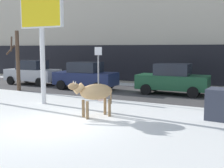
# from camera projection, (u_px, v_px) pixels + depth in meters

# --- Properties ---
(ground_plane) EXTENTS (120.00, 120.00, 0.00)m
(ground_plane) POSITION_uv_depth(u_px,v_px,m) (53.00, 125.00, 10.65)
(ground_plane) COLOR white
(road_strip) EXTENTS (60.00, 5.60, 0.01)m
(road_strip) POSITION_uv_depth(u_px,v_px,m) (143.00, 93.00, 18.13)
(road_strip) COLOR #423F3F
(road_strip) RESTS_ON ground
(building_facade) EXTENTS (44.00, 6.10, 13.00)m
(building_facade) POSITION_uv_depth(u_px,v_px,m) (179.00, 2.00, 23.84)
(building_facade) COLOR #BCB29E
(building_facade) RESTS_ON ground
(cow_tan) EXTENTS (1.39, 1.81, 1.54)m
(cow_tan) POSITION_uv_depth(u_px,v_px,m) (95.00, 93.00, 11.77)
(cow_tan) COLOR tan
(cow_tan) RESTS_ON ground
(billboard) EXTENTS (2.52, 0.24, 5.56)m
(billboard) POSITION_uv_depth(u_px,v_px,m) (41.00, 16.00, 14.28)
(billboard) COLOR silver
(billboard) RESTS_ON ground
(car_silver_sedan) EXTENTS (4.29, 2.16, 1.84)m
(car_silver_sedan) POSITION_uv_depth(u_px,v_px,m) (32.00, 73.00, 22.58)
(car_silver_sedan) COLOR #B7BABF
(car_silver_sedan) RESTS_ON ground
(car_navy_sedan) EXTENTS (4.29, 2.16, 1.84)m
(car_navy_sedan) POSITION_uv_depth(u_px,v_px,m) (86.00, 76.00, 19.77)
(car_navy_sedan) COLOR #19234C
(car_navy_sedan) RESTS_ON ground
(car_darkgreen_sedan) EXTENTS (4.29, 2.16, 1.84)m
(car_darkgreen_sedan) POSITION_uv_depth(u_px,v_px,m) (172.00, 79.00, 17.65)
(car_darkgreen_sedan) COLOR #194C2D
(car_darkgreen_sedan) RESTS_ON ground
(bare_tree_left_lot) EXTENTS (0.79, 1.00, 3.88)m
(bare_tree_left_lot) POSITION_uv_depth(u_px,v_px,m) (17.00, 59.00, 19.08)
(bare_tree_left_lot) COLOR #4C3828
(bare_tree_left_lot) RESTS_ON ground
(street_sign) EXTENTS (0.44, 0.08, 2.82)m
(street_sign) POSITION_uv_depth(u_px,v_px,m) (98.00, 68.00, 16.18)
(street_sign) COLOR gray
(street_sign) RESTS_ON ground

